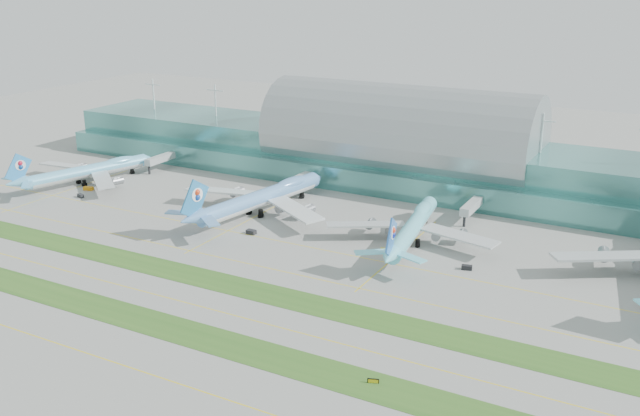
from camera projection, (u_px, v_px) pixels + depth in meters
The scene contains 18 objects.
ground at pixel (232, 288), 210.72m from camera, with size 700.00×700.00×0.00m, color gray.
terminal at pixel (400, 150), 313.72m from camera, with size 340.00×69.10×36.00m.
grass_strip_near at pixel (170, 328), 187.34m from camera, with size 420.00×12.00×0.08m, color #2D591E.
grass_strip_far at pixel (236, 286), 212.38m from camera, with size 420.00×12.00×0.08m, color #2D591E.
taxiline_a at pixel (116, 363), 170.66m from camera, with size 420.00×0.35×0.01m, color yellow.
taxiline_b at pixel (203, 307), 199.04m from camera, with size 420.00×0.35×0.01m, color yellow.
taxiline_c at pixel (265, 267), 225.75m from camera, with size 420.00×0.35×0.01m, color yellow.
taxiline_d at pixel (299, 245), 244.11m from camera, with size 420.00×0.35×0.01m, color yellow.
airliner_a at pixel (89, 170), 313.81m from camera, with size 57.99×67.23×18.94m.
airliner_b at pixel (262, 197), 274.62m from camera, with size 67.63×77.58×21.43m.
airliner_c at pixel (413, 226), 245.02m from camera, with size 59.95×68.62×18.92m.
gse_a at pixel (88, 188), 305.08m from camera, with size 4.17×1.93×1.49m, color #CB760B.
gse_b at pixel (81, 196), 295.32m from camera, with size 3.14×1.49×1.45m, color black.
gse_c at pixel (201, 216), 270.48m from camera, with size 3.25×1.70×1.54m, color black.
gse_d at pixel (251, 232), 254.26m from camera, with size 3.43×2.11×1.50m, color black.
gse_e at pixel (386, 250), 237.82m from camera, with size 3.44×1.48×1.23m, color yellow.
gse_f at pixel (467, 267), 223.92m from camera, with size 3.29×1.80×1.39m, color black.
taxiway_sign_east at pixel (373, 381), 162.07m from camera, with size 2.65×1.15×1.15m.
Camera 1 is at (114.51, -156.83, 89.16)m, focal length 40.00 mm.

